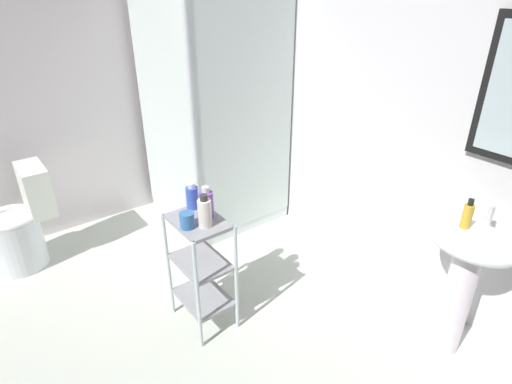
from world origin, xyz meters
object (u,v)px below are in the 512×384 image
at_px(rinse_cup, 187,220).
at_px(shower_stall, 214,172).
at_px(pedestal_sink, 466,267).
at_px(conditioner_bottle_purple, 206,204).
at_px(toilet, 21,227).
at_px(storage_cart, 201,264).
at_px(hand_soap_bottle, 467,215).
at_px(lotion_bottle_white, 205,212).
at_px(shampoo_bottle_blue, 192,197).

bearing_deg(rinse_cup, shower_stall, 142.66).
relative_size(pedestal_sink, conditioner_bottle_purple, 4.28).
xyz_separation_m(toilet, storage_cart, (1.33, 0.76, 0.12)).
xyz_separation_m(pedestal_sink, hand_soap_bottle, (-0.05, -0.02, 0.30)).
relative_size(toilet, rinse_cup, 8.38).
relative_size(storage_cart, hand_soap_bottle, 4.58).
height_order(lotion_bottle_white, conditioner_bottle_purple, lotion_bottle_white).
bearing_deg(hand_soap_bottle, rinse_cup, -131.34).
relative_size(lotion_bottle_white, rinse_cup, 2.10).
height_order(toilet, rinse_cup, rinse_cup).
bearing_deg(shower_stall, shampoo_bottle_blue, -37.40).
bearing_deg(toilet, lotion_bottle_white, 28.39).
relative_size(storage_cart, rinse_cup, 8.16).
xyz_separation_m(pedestal_sink, rinse_cup, (-1.01, -1.10, 0.21)).
xyz_separation_m(shower_stall, hand_soap_bottle, (2.03, 0.27, 0.42)).
distance_m(toilet, storage_cart, 1.53).
height_order(shower_stall, storage_cart, shower_stall).
bearing_deg(conditioner_bottle_purple, rinse_cup, -76.21).
bearing_deg(pedestal_sink, rinse_cup, -132.48).
bearing_deg(shower_stall, hand_soap_bottle, 7.68).
xyz_separation_m(shampoo_bottle_blue, conditioner_bottle_purple, (0.14, 0.01, 0.01)).
xyz_separation_m(lotion_bottle_white, rinse_cup, (-0.04, -0.09, -0.04)).
distance_m(toilet, rinse_cup, 1.59).
bearing_deg(shampoo_bottle_blue, rinse_cup, -37.07).
bearing_deg(pedestal_sink, shampoo_bottle_blue, -140.62).
bearing_deg(storage_cart, lotion_bottle_white, 3.10).
relative_size(shower_stall, shampoo_bottle_blue, 12.40).
distance_m(pedestal_sink, hand_soap_bottle, 0.31).
bearing_deg(shampoo_bottle_blue, toilet, -145.91).
bearing_deg(lotion_bottle_white, pedestal_sink, 46.43).
bearing_deg(lotion_bottle_white, shampoo_bottle_blue, 168.39).
bearing_deg(shampoo_bottle_blue, pedestal_sink, 39.38).
distance_m(conditioner_bottle_purple, rinse_cup, 0.15).
height_order(toilet, storage_cart, toilet).
height_order(storage_cart, hand_soap_bottle, hand_soap_bottle).
height_order(pedestal_sink, hand_soap_bottle, hand_soap_bottle).
xyz_separation_m(shower_stall, lotion_bottle_white, (1.11, -0.73, 0.36)).
xyz_separation_m(toilet, conditioner_bottle_purple, (1.33, 0.82, 0.51)).
distance_m(lotion_bottle_white, shampoo_bottle_blue, 0.22).
relative_size(toilet, lotion_bottle_white, 3.99).
bearing_deg(hand_soap_bottle, shower_stall, -172.32).
distance_m(shower_stall, rinse_cup, 1.38).
xyz_separation_m(storage_cart, conditioner_bottle_purple, (-0.00, 0.06, 0.39)).
relative_size(lotion_bottle_white, shampoo_bottle_blue, 1.18).
xyz_separation_m(toilet, hand_soap_bottle, (2.32, 1.76, 0.57)).
relative_size(pedestal_sink, rinse_cup, 8.93).
bearing_deg(pedestal_sink, hand_soap_bottle, -163.26).
relative_size(hand_soap_bottle, shampoo_bottle_blue, 1.00).
bearing_deg(hand_soap_bottle, storage_cart, -134.64).
bearing_deg(rinse_cup, hand_soap_bottle, 48.66).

